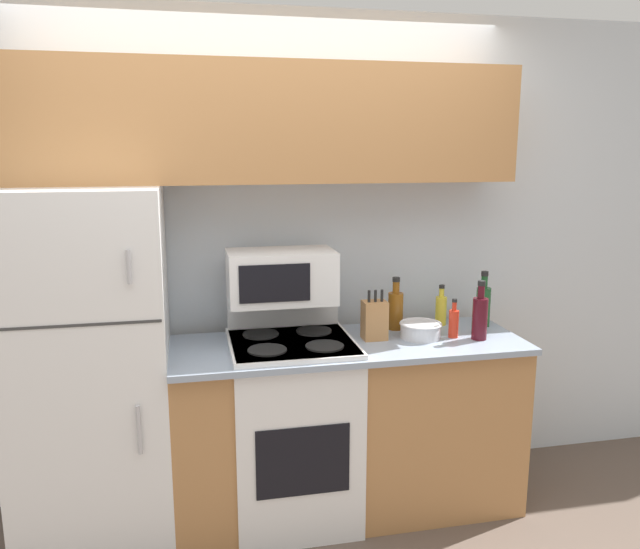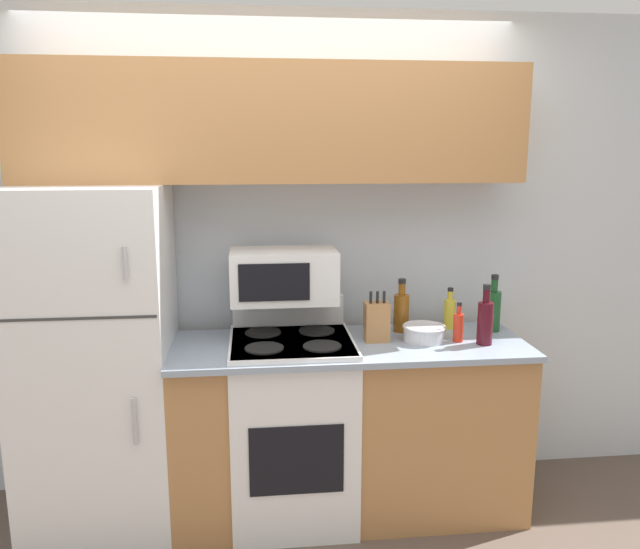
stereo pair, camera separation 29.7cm
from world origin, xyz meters
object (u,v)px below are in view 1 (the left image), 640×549
(bowl, at_px, (421,330))
(bottle_hot_sauce, at_px, (454,322))
(bottle_wine_green, at_px, (483,305))
(stove, at_px, (292,427))
(bottle_wine_red, at_px, (480,316))
(bottle_whiskey, at_px, (396,309))
(refrigerator, at_px, (92,369))
(microwave, at_px, (281,276))
(knife_block, at_px, (374,320))
(bottle_cooking_spray, at_px, (441,309))

(bowl, height_order, bottle_hot_sauce, bottle_hot_sauce)
(bowl, xyz_separation_m, bottle_wine_green, (0.41, 0.13, 0.08))
(stove, height_order, bottle_hot_sauce, bottle_hot_sauce)
(bowl, bearing_deg, bottle_wine_red, -16.54)
(bottle_wine_green, height_order, bottle_wine_red, same)
(bottle_whiskey, bearing_deg, refrigerator, -175.88)
(bowl, xyz_separation_m, bottle_hot_sauce, (0.17, -0.03, 0.04))
(refrigerator, height_order, bowl, refrigerator)
(refrigerator, relative_size, bottle_whiskey, 6.03)
(microwave, bearing_deg, bottle_hot_sauce, -11.09)
(refrigerator, relative_size, knife_block, 6.62)
(microwave, distance_m, bottle_hot_sauce, 0.90)
(knife_block, distance_m, bottle_wine_green, 0.65)
(bottle_cooking_spray, bearing_deg, knife_block, -157.90)
(refrigerator, distance_m, bottle_wine_green, 2.01)
(bottle_wine_green, xyz_separation_m, bottle_whiskey, (-0.48, 0.04, -0.01))
(bottle_cooking_spray, bearing_deg, microwave, -175.80)
(refrigerator, distance_m, stove, 1.01)
(stove, bearing_deg, bottle_hot_sauce, -2.90)
(stove, distance_m, bowl, 0.81)
(refrigerator, distance_m, bottle_wine_red, 1.89)
(bottle_whiskey, bearing_deg, stove, -164.54)
(stove, bearing_deg, bowl, -1.18)
(bottle_hot_sauce, bearing_deg, bottle_wine_red, -25.72)
(microwave, relative_size, bowl, 2.46)
(microwave, bearing_deg, bottle_cooking_spray, 4.20)
(bottle_cooking_spray, bearing_deg, bottle_wine_red, -73.52)
(knife_block, distance_m, bottle_wine_red, 0.53)
(knife_block, xyz_separation_m, bottle_cooking_spray, (0.43, 0.17, -0.01))
(microwave, distance_m, bottle_wine_green, 1.11)
(microwave, xyz_separation_m, bottle_wine_green, (1.09, -0.01, -0.20))
(bottle_wine_green, bearing_deg, bowl, -161.84)
(bottle_cooking_spray, relative_size, bottle_whiskey, 0.79)
(microwave, bearing_deg, stove, -76.83)
(microwave, height_order, bottle_cooking_spray, microwave)
(bottle_wine_red, bearing_deg, bottle_hot_sauce, 154.28)
(bottle_wine_green, bearing_deg, refrigerator, -178.08)
(stove, bearing_deg, bottle_whiskey, 15.46)
(microwave, distance_m, bottle_cooking_spray, 0.92)
(stove, relative_size, knife_block, 4.30)
(microwave, bearing_deg, bottle_whiskey, 3.36)
(microwave, bearing_deg, bottle_wine_red, -12.94)
(stove, distance_m, knife_block, 0.68)
(refrigerator, xyz_separation_m, bottle_hot_sauce, (1.76, -0.09, 0.15))
(microwave, height_order, bottle_wine_red, microwave)
(knife_block, relative_size, bowl, 1.19)
(bottle_wine_green, bearing_deg, microwave, 179.67)
(bottle_wine_red, bearing_deg, bottle_cooking_spray, 106.48)
(stove, height_order, microwave, microwave)
(refrigerator, bearing_deg, bowl, -2.36)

